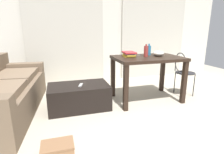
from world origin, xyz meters
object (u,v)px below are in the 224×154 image
scissors (139,55)px  shoebox (58,150)px  bottle_near (146,51)px  tv_remote_primary (81,85)px  wire_chair (183,69)px  bottle_far (149,50)px  couch (1,94)px  craft_table (147,64)px  coffee_table (79,96)px  book_stack (129,54)px  bowl (158,53)px

scissors → shoebox: bearing=-137.7°
bottle_near → tv_remote_primary: bottle_near is taller
wire_chair → bottle_far: 0.75m
bottle_far → scissors: size_ratio=2.02×
couch → bottle_near: 2.37m
couch → tv_remote_primary: bearing=-7.5°
craft_table → shoebox: bearing=-143.7°
shoebox → tv_remote_primary: bearing=70.5°
coffee_table → book_stack: size_ratio=3.15×
bottle_far → book_stack: bottle_far is taller
craft_table → scissors: scissors is taller
couch → coffee_table: bearing=-5.1°
bottle_far → bowl: 0.20m
wire_chair → shoebox: (-2.32, -1.17, -0.44)m
couch → shoebox: couch is taller
tv_remote_primary → bottle_far: bearing=31.2°
book_stack → tv_remote_primary: bearing=-168.5°
wire_chair → bottle_far: bottle_far is taller
couch → wire_chair: (3.09, -0.06, 0.19)m
bottle_far → book_stack: (-0.42, -0.08, -0.04)m
wire_chair → shoebox: size_ratio=2.57×
wire_chair → scissors: wire_chair is taller
wire_chair → bowl: bearing=179.7°
shoebox → craft_table: bearing=36.3°
bottle_far → scissors: 0.19m
bottle_near → bowl: size_ratio=1.06×
craft_table → tv_remote_primary: 1.21m
scissors → bowl: bearing=-38.4°
coffee_table → tv_remote_primary: (0.03, -0.05, 0.20)m
craft_table → book_stack: bearing=159.9°
book_stack → scissors: bearing=25.5°
coffee_table → wire_chair: 1.99m
bottle_near → book_stack: size_ratio=0.70×
craft_table → shoebox: (-1.56, -1.15, -0.59)m
coffee_table → craft_table: 1.30m
tv_remote_primary → shoebox: size_ratio=0.44×
bottle_far → bowl: bottle_far is taller
coffee_table → wire_chair: (1.97, 0.04, 0.32)m
bottle_near → bowl: (0.24, -0.01, -0.05)m
bottle_far → shoebox: size_ratio=0.64×
craft_table → shoebox: size_ratio=3.60×
book_stack → coffee_table: bearing=-171.9°
bottle_near → scissors: size_ratio=2.10×
craft_table → scissors: size_ratio=11.42×
bottle_far → tv_remote_primary: 1.40m
scissors → shoebox: 2.17m
coffee_table → scissors: (1.16, 0.25, 0.59)m
couch → scissors: couch is taller
bowl → book_stack: bowl is taller
wire_chair → scissors: size_ratio=8.15×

